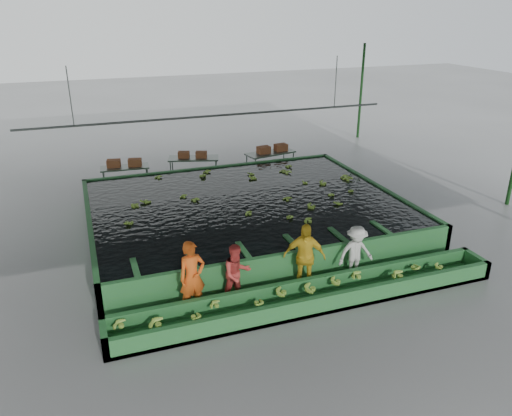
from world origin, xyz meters
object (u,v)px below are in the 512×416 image
object	(u,v)px
worker_c	(304,257)
packing_table_mid	(194,168)
packing_table_right	(270,163)
sorting_trough	(313,296)
box_stack_mid	(193,158)
worker_b	(237,274)
worker_a	(192,277)
packing_table_left	(126,177)
worker_d	(356,253)
box_stack_left	(125,166)
box_stack_right	(272,152)
flotation_tank	(246,213)

from	to	relation	value
worker_c	packing_table_mid	size ratio (longest dim) A/B	0.88
packing_table_mid	packing_table_right	bearing A→B (deg)	-7.34
sorting_trough	packing_table_mid	bearing A→B (deg)	92.85
packing_table_right	box_stack_mid	bearing A→B (deg)	172.66
worker_b	worker_c	xyz separation A→B (m)	(1.81, 0.00, 0.14)
sorting_trough	worker_b	bearing A→B (deg)	154.68
sorting_trough	packing_table_mid	distance (m)	10.38
worker_a	packing_table_left	bearing A→B (deg)	82.27
worker_b	packing_table_right	world-z (taller)	worker_b
worker_b	worker_d	world-z (taller)	worker_b
sorting_trough	worker_c	size ratio (longest dim) A/B	5.49
packing_table_left	packing_table_mid	xyz separation A→B (m)	(2.82, 0.04, 0.04)
sorting_trough	box_stack_mid	xyz separation A→B (m)	(-0.55, 10.36, 0.69)
worker_a	packing_table_left	size ratio (longest dim) A/B	0.96
worker_c	box_stack_left	distance (m)	10.17
box_stack_right	sorting_trough	bearing A→B (deg)	-106.02
worker_b	worker_c	distance (m)	1.81
flotation_tank	box_stack_mid	bearing A→B (deg)	95.94
box_stack_right	box_stack_left	bearing A→B (deg)	176.20
packing_table_left	packing_table_right	xyz separation A→B (m)	(6.09, -0.38, 0.06)
sorting_trough	worker_b	xyz separation A→B (m)	(-1.69, 0.80, 0.52)
sorting_trough	flotation_tank	bearing A→B (deg)	90.00
flotation_tank	worker_b	bearing A→B (deg)	-111.46
packing_table_mid	worker_b	bearing A→B (deg)	-97.00
sorting_trough	box_stack_right	world-z (taller)	box_stack_right
worker_a	worker_b	bearing A→B (deg)	-10.99
flotation_tank	packing_table_left	size ratio (longest dim) A/B	5.32
flotation_tank	packing_table_right	size ratio (longest dim) A/B	4.70
flotation_tank	packing_table_mid	distance (m)	5.29
worker_c	packing_table_right	world-z (taller)	worker_c
worker_d	packing_table_left	world-z (taller)	worker_d
packing_table_right	box_stack_left	world-z (taller)	box_stack_left
flotation_tank	box_stack_right	distance (m)	5.66
flotation_tank	worker_b	world-z (taller)	worker_b
packing_table_left	packing_table_right	size ratio (longest dim) A/B	0.88
packing_table_mid	box_stack_right	bearing A→B (deg)	-6.90
packing_table_right	box_stack_right	world-z (taller)	box_stack_right
sorting_trough	box_stack_left	size ratio (longest dim) A/B	7.44
worker_c	box_stack_right	distance (m)	9.55
packing_table_left	box_stack_mid	bearing A→B (deg)	0.97
packing_table_left	box_stack_right	size ratio (longest dim) A/B	1.37
box_stack_left	packing_table_right	bearing A→B (deg)	-3.99
sorting_trough	box_stack_mid	world-z (taller)	box_stack_mid
worker_d	sorting_trough	bearing A→B (deg)	-151.89
worker_c	worker_a	bearing A→B (deg)	-155.75
box_stack_left	box_stack_mid	size ratio (longest dim) A/B	1.14
worker_c	box_stack_left	world-z (taller)	worker_c
packing_table_left	worker_d	bearing A→B (deg)	-62.52
worker_a	box_stack_right	world-z (taller)	worker_a
sorting_trough	worker_d	bearing A→B (deg)	26.28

